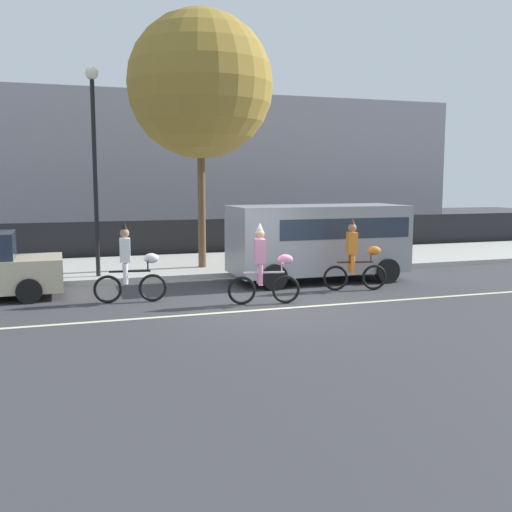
{
  "coord_description": "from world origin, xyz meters",
  "views": [
    {
      "loc": [
        -4.65,
        -12.96,
        2.9
      ],
      "look_at": [
        0.06,
        1.2,
        1.0
      ],
      "focal_mm": 42.0,
      "sensor_mm": 36.0,
      "label": 1
    }
  ],
  "objects_px": {
    "parade_cyclist_pink": "(265,269)",
    "street_lamp_post": "(94,141)",
    "parade_cyclist_zebra": "(130,267)",
    "parade_cyclist_orange": "(356,259)",
    "parked_van_grey": "(320,237)"
  },
  "relations": [
    {
      "from": "parked_van_grey",
      "to": "street_lamp_post",
      "type": "distance_m",
      "value": 6.94
    },
    {
      "from": "parked_van_grey",
      "to": "street_lamp_post",
      "type": "xyz_separation_m",
      "value": [
        -6.09,
        1.92,
        2.71
      ]
    },
    {
      "from": "parade_cyclist_pink",
      "to": "parade_cyclist_zebra",
      "type": "bearing_deg",
      "value": 158.28
    },
    {
      "from": "parade_cyclist_zebra",
      "to": "parked_van_grey",
      "type": "height_order",
      "value": "parked_van_grey"
    },
    {
      "from": "parade_cyclist_orange",
      "to": "parked_van_grey",
      "type": "relative_size",
      "value": 0.38
    },
    {
      "from": "parade_cyclist_zebra",
      "to": "street_lamp_post",
      "type": "xyz_separation_m",
      "value": [
        -0.54,
        3.34,
        3.15
      ]
    },
    {
      "from": "parade_cyclist_orange",
      "to": "street_lamp_post",
      "type": "bearing_deg",
      "value": 150.48
    },
    {
      "from": "parade_cyclist_zebra",
      "to": "parade_cyclist_pink",
      "type": "height_order",
      "value": "same"
    },
    {
      "from": "parade_cyclist_pink",
      "to": "street_lamp_post",
      "type": "bearing_deg",
      "value": 127.75
    },
    {
      "from": "parade_cyclist_zebra",
      "to": "parade_cyclist_pink",
      "type": "relative_size",
      "value": 1.0
    },
    {
      "from": "parade_cyclist_orange",
      "to": "street_lamp_post",
      "type": "distance_m",
      "value": 7.96
    },
    {
      "from": "parade_cyclist_zebra",
      "to": "parade_cyclist_pink",
      "type": "xyz_separation_m",
      "value": [
        2.96,
        -1.18,
        0.0
      ]
    },
    {
      "from": "parade_cyclist_zebra",
      "to": "parade_cyclist_orange",
      "type": "distance_m",
      "value": 5.83
    },
    {
      "from": "parked_van_grey",
      "to": "parade_cyclist_pink",
      "type": "bearing_deg",
      "value": -135.05
    },
    {
      "from": "parade_cyclist_pink",
      "to": "street_lamp_post",
      "type": "distance_m",
      "value": 6.52
    }
  ]
}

